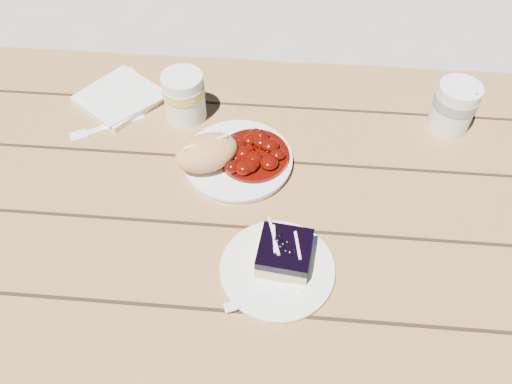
# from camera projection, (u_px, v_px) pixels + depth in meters

# --- Properties ---
(ground) EXTENTS (60.00, 60.00, 0.00)m
(ground) POSITION_uv_depth(u_px,v_px,m) (270.00, 348.00, 1.51)
(ground) COLOR #A7A096
(ground) RESTS_ON ground
(picnic_table) EXTENTS (2.00, 1.55, 0.75)m
(picnic_table) POSITION_uv_depth(u_px,v_px,m) (276.00, 242.00, 1.05)
(picnic_table) COLOR brown
(picnic_table) RESTS_ON ground
(main_plate) EXTENTS (0.21, 0.21, 0.02)m
(main_plate) POSITION_uv_depth(u_px,v_px,m) (238.00, 161.00, 0.96)
(main_plate) COLOR white
(main_plate) RESTS_ON picnic_table
(goulash_stew) EXTENTS (0.14, 0.14, 0.04)m
(goulash_stew) POSITION_uv_depth(u_px,v_px,m) (254.00, 150.00, 0.94)
(goulash_stew) COLOR #550903
(goulash_stew) RESTS_ON main_plate
(bread_roll) EXTENTS (0.14, 0.13, 0.06)m
(bread_roll) POSITION_uv_depth(u_px,v_px,m) (207.00, 153.00, 0.92)
(bread_roll) COLOR #DD9855
(bread_roll) RESTS_ON main_plate
(dessert_plate) EXTENTS (0.18, 0.18, 0.01)m
(dessert_plate) POSITION_uv_depth(u_px,v_px,m) (277.00, 270.00, 0.82)
(dessert_plate) COLOR white
(dessert_plate) RESTS_ON picnic_table
(blueberry_cake) EXTENTS (0.09, 0.09, 0.05)m
(blueberry_cake) POSITION_uv_depth(u_px,v_px,m) (285.00, 253.00, 0.80)
(blueberry_cake) COLOR #E9D17F
(blueberry_cake) RESTS_ON dessert_plate
(fork_dessert) EXTENTS (0.16, 0.09, 0.00)m
(fork_dessert) POSITION_uv_depth(u_px,v_px,m) (263.00, 297.00, 0.78)
(fork_dessert) COLOR white
(fork_dessert) RESTS_ON dessert_plate
(coffee_cup) EXTENTS (0.08, 0.08, 0.10)m
(coffee_cup) POSITION_uv_depth(u_px,v_px,m) (454.00, 107.00, 1.00)
(coffee_cup) COLOR white
(coffee_cup) RESTS_ON picnic_table
(napkin_stack) EXTENTS (0.21, 0.21, 0.01)m
(napkin_stack) POSITION_uv_depth(u_px,v_px,m) (120.00, 97.00, 1.08)
(napkin_stack) COLOR white
(napkin_stack) RESTS_ON picnic_table
(fork_table) EXTENTS (0.15, 0.10, 0.00)m
(fork_table) POSITION_uv_depth(u_px,v_px,m) (115.00, 125.00, 1.04)
(fork_table) COLOR white
(fork_table) RESTS_ON picnic_table
(second_cup) EXTENTS (0.08, 0.08, 0.10)m
(second_cup) POSITION_uv_depth(u_px,v_px,m) (184.00, 97.00, 1.02)
(second_cup) COLOR white
(second_cup) RESTS_ON picnic_table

